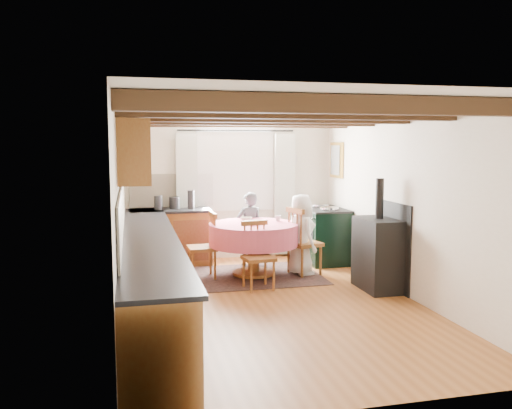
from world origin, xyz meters
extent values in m
cube|color=#975A2A|center=(0.00, 0.00, 0.00)|extent=(3.60, 5.50, 0.00)
cube|color=white|center=(0.00, 0.00, 2.40)|extent=(3.60, 5.50, 0.00)
cube|color=silver|center=(0.00, 2.75, 1.20)|extent=(3.60, 0.00, 2.40)
cube|color=silver|center=(0.00, -2.75, 1.20)|extent=(3.60, 0.00, 2.40)
cube|color=silver|center=(-1.80, 0.00, 1.20)|extent=(0.00, 5.50, 2.40)
cube|color=silver|center=(1.80, 0.00, 1.20)|extent=(0.00, 5.50, 2.40)
cube|color=black|center=(0.00, -2.00, 2.31)|extent=(3.60, 0.16, 0.16)
cube|color=black|center=(0.00, -1.00, 2.31)|extent=(3.60, 0.16, 0.16)
cube|color=black|center=(0.00, 0.00, 2.31)|extent=(3.60, 0.16, 0.16)
cube|color=black|center=(0.00, 1.00, 2.31)|extent=(3.60, 0.16, 0.16)
cube|color=black|center=(0.00, 2.00, 2.31)|extent=(3.60, 0.16, 0.16)
cube|color=beige|center=(-1.78, 0.30, 1.20)|extent=(0.02, 4.50, 0.55)
cube|color=beige|center=(-1.00, 2.73, 1.20)|extent=(1.40, 0.02, 0.55)
cube|color=brown|center=(-1.50, 0.00, 0.44)|extent=(0.60, 5.30, 0.88)
cube|color=brown|center=(-1.05, 2.45, 0.44)|extent=(1.30, 0.60, 0.88)
cube|color=black|center=(-1.48, 0.00, 0.90)|extent=(0.64, 5.30, 0.04)
cube|color=black|center=(-1.05, 2.43, 0.90)|extent=(1.30, 0.64, 0.04)
cube|color=brown|center=(-1.63, 1.20, 1.95)|extent=(0.34, 1.80, 0.90)
cube|color=brown|center=(-1.63, -0.30, 1.90)|extent=(0.34, 0.90, 0.70)
cube|color=white|center=(0.10, 2.73, 1.60)|extent=(1.34, 0.03, 1.54)
cube|color=white|center=(0.10, 2.74, 1.60)|extent=(1.20, 0.01, 1.40)
cube|color=silver|center=(-0.75, 2.65, 1.10)|extent=(0.35, 0.10, 2.10)
cube|color=silver|center=(0.95, 2.65, 1.10)|extent=(0.35, 0.10, 2.10)
cylinder|color=black|center=(0.10, 2.65, 2.20)|extent=(2.00, 0.03, 0.03)
cube|color=gold|center=(1.77, 2.30, 1.70)|extent=(0.04, 0.50, 0.60)
cylinder|color=silver|center=(1.05, 2.72, 1.70)|extent=(0.30, 0.02, 0.30)
cube|color=black|center=(0.10, 1.37, 0.01)|extent=(1.97, 1.54, 0.01)
imported|color=#393E43|center=(0.19, 2.05, 0.60)|extent=(0.48, 0.36, 1.21)
imported|color=silver|center=(0.82, 1.30, 0.61)|extent=(0.51, 0.67, 1.23)
imported|color=silver|center=(0.06, 1.27, 0.83)|extent=(0.25, 0.25, 0.06)
imported|color=silver|center=(0.05, 1.65, 0.83)|extent=(0.24, 0.24, 0.06)
imported|color=silver|center=(0.51, 1.52, 0.84)|extent=(0.13, 0.13, 0.09)
cylinder|color=#262628|center=(-1.24, 2.38, 1.04)|extent=(0.13, 0.13, 0.23)
cylinder|color=#262628|center=(-0.97, 2.48, 1.02)|extent=(0.17, 0.17, 0.19)
cylinder|color=#262628|center=(-0.72, 2.38, 1.07)|extent=(0.11, 0.11, 0.31)
camera|label=1|loc=(-1.68, -6.28, 1.98)|focal=37.48mm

